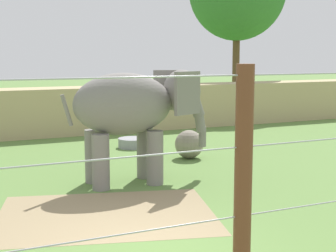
% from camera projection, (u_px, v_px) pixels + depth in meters
% --- Properties ---
extents(ground_plane, '(120.00, 120.00, 0.00)m').
position_uv_depth(ground_plane, '(146.00, 251.00, 8.97)').
color(ground_plane, '#5B7F3D').
extents(dirt_patch, '(5.40, 4.57, 0.01)m').
position_uv_depth(dirt_patch, '(106.00, 214.00, 11.02)').
color(dirt_patch, '#937F5B').
rests_on(dirt_patch, ground).
extents(embankment_wall, '(36.00, 1.80, 2.02)m').
position_uv_depth(embankment_wall, '(22.00, 113.00, 21.21)').
color(embankment_wall, tan).
rests_on(embankment_wall, ground).
extents(elephant, '(4.09, 1.72, 3.03)m').
position_uv_depth(elephant, '(135.00, 109.00, 13.51)').
color(elephant, gray).
rests_on(elephant, ground).
extents(enrichment_ball, '(0.95, 0.95, 0.95)m').
position_uv_depth(enrichment_ball, '(189.00, 144.00, 16.89)').
color(enrichment_ball, gray).
rests_on(enrichment_ball, ground).
extents(cable_fence, '(9.28, 0.22, 3.34)m').
position_uv_depth(cable_fence, '(236.00, 201.00, 6.21)').
color(cable_fence, brown).
rests_on(cable_fence, ground).
extents(water_tub, '(1.10, 1.10, 0.35)m').
position_uv_depth(water_tub, '(133.00, 143.00, 18.88)').
color(water_tub, gray).
rests_on(water_tub, ground).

